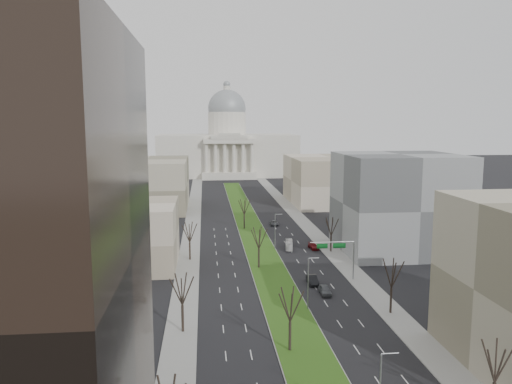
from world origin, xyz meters
TOP-DOWN VIEW (x-y plane):
  - ground at (0.00, 120.00)m, footprint 600.00×600.00m
  - median at (0.00, 118.99)m, footprint 8.00×222.03m
  - sidewalk_left at (-17.50, 95.00)m, footprint 5.00×330.00m
  - sidewalk_right at (17.50, 95.00)m, footprint 5.00×330.00m
  - capitol at (0.00, 269.59)m, footprint 80.00×46.00m
  - building_beige_left at (-33.00, 85.00)m, footprint 26.00×22.00m
  - building_grey_right at (34.00, 92.00)m, footprint 28.00×26.00m
  - building_far_left at (-35.00, 160.00)m, footprint 30.00×40.00m
  - building_far_right at (35.00, 165.00)m, footprint 30.00×40.00m
  - tree_left_mid at (-17.20, 48.00)m, footprint 5.40×5.40m
  - tree_left_far at (-17.20, 88.00)m, footprint 5.28×5.28m
  - tree_right_near at (17.20, 22.00)m, footprint 5.16×5.16m
  - tree_right_mid at (17.20, 52.00)m, footprint 5.52×5.52m
  - tree_right_far at (17.20, 92.00)m, footprint 5.04×5.04m
  - tree_median_a at (-2.00, 40.00)m, footprint 5.40×5.40m
  - tree_median_b at (-2.00, 80.00)m, footprint 5.40×5.40m
  - tree_median_c at (-2.00, 120.00)m, footprint 5.40×5.40m
  - streetlamp_median_b at (3.76, 55.00)m, footprint 1.90×0.20m
  - streetlamp_median_c at (3.76, 95.00)m, footprint 1.90×0.20m
  - mast_arm_signs at (13.49, 70.03)m, footprint 9.12×0.24m
  - car_grey_near at (8.50, 62.22)m, footprint 2.10×4.82m
  - car_black at (7.38, 68.33)m, footprint 1.90×5.19m
  - car_red at (13.50, 95.06)m, footprint 2.31×4.80m
  - car_grey_far at (7.61, 124.57)m, footprint 2.48×5.18m
  - box_van at (7.44, 95.96)m, footprint 2.84×7.46m

SIDE VIEW (x-z plane):
  - ground at x=0.00m, z-range 0.00..0.00m
  - sidewalk_left at x=-17.50m, z-range 0.00..0.15m
  - sidewalk_right at x=17.50m, z-range 0.00..0.15m
  - median at x=0.00m, z-range 0.00..0.20m
  - car_red at x=13.50m, z-range 0.00..1.35m
  - car_grey_far at x=7.61m, z-range 0.00..1.42m
  - car_grey_near at x=8.50m, z-range 0.00..1.62m
  - car_black at x=7.38m, z-range 0.00..1.70m
  - box_van at x=7.44m, z-range 0.00..2.03m
  - streetlamp_median_b at x=3.76m, z-range 0.23..9.39m
  - streetlamp_median_c at x=3.76m, z-range 0.23..9.39m
  - mast_arm_signs at x=13.49m, z-range 2.06..10.15m
  - tree_right_far at x=17.20m, z-range 1.99..11.07m
  - tree_right_near at x=17.20m, z-range 2.04..11.33m
  - tree_left_far at x=-17.20m, z-range 2.09..11.59m
  - tree_left_mid at x=-17.20m, z-range 2.14..11.86m
  - tree_median_a at x=-2.00m, z-range 2.14..11.86m
  - tree_median_b at x=-2.00m, z-range 2.14..11.86m
  - tree_median_c at x=-2.00m, z-range 2.14..11.86m
  - building_beige_left at x=-33.00m, z-range 0.00..14.00m
  - tree_right_mid at x=17.20m, z-range 2.19..12.12m
  - building_far_left at x=-35.00m, z-range 0.00..18.00m
  - building_far_right at x=35.00m, z-range 0.00..18.00m
  - building_grey_right at x=34.00m, z-range 0.00..24.00m
  - capitol at x=0.00m, z-range -11.19..43.81m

